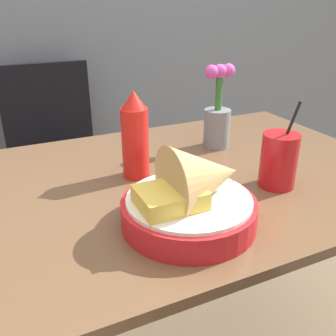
% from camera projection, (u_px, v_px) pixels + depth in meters
% --- Properties ---
extents(dining_table, '(1.28, 0.80, 0.73)m').
position_uv_depth(dining_table, '(166.00, 209.00, 1.01)').
color(dining_table, brown).
rests_on(dining_table, ground_plane).
extents(chair_far_window, '(0.40, 0.40, 0.90)m').
position_uv_depth(chair_far_window, '(55.00, 149.00, 1.72)').
color(chair_far_window, black).
rests_on(chair_far_window, ground_plane).
extents(food_basket, '(0.28, 0.28, 0.18)m').
position_uv_depth(food_basket, '(194.00, 197.00, 0.75)').
color(food_basket, red).
rests_on(food_basket, dining_table).
extents(ketchup_bottle, '(0.07, 0.07, 0.23)m').
position_uv_depth(ketchup_bottle, '(135.00, 136.00, 0.94)').
color(ketchup_bottle, red).
rests_on(ketchup_bottle, dining_table).
extents(drink_cup, '(0.09, 0.09, 0.22)m').
position_uv_depth(drink_cup, '(278.00, 162.00, 0.91)').
color(drink_cup, red).
rests_on(drink_cup, dining_table).
extents(flower_vase, '(0.10, 0.08, 0.25)m').
position_uv_depth(flower_vase, '(217.00, 116.00, 1.14)').
color(flower_vase, gray).
rests_on(flower_vase, dining_table).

